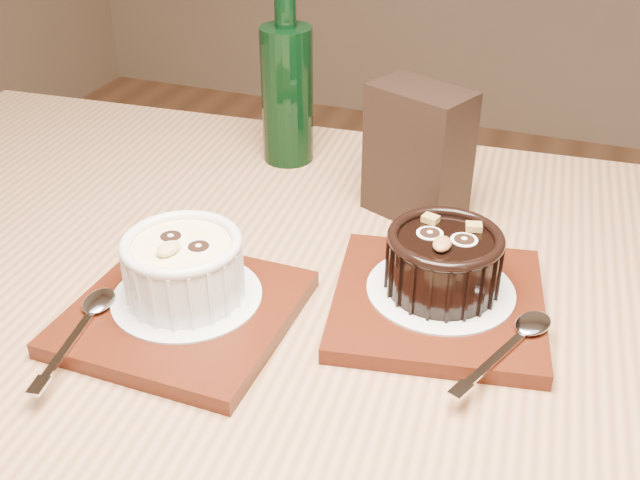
# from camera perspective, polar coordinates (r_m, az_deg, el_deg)

# --- Properties ---
(table) EXTENTS (1.26, 0.89, 0.75)m
(table) POSITION_cam_1_polar(r_m,az_deg,el_deg) (0.71, -0.95, -11.52)
(table) COLOR brown
(table) RESTS_ON ground
(tray_left) EXTENTS (0.18, 0.18, 0.01)m
(tray_left) POSITION_cam_1_polar(r_m,az_deg,el_deg) (0.66, -10.36, -5.48)
(tray_left) COLOR #44180B
(tray_left) RESTS_ON table
(doily_left) EXTENTS (0.13, 0.13, 0.00)m
(doily_left) POSITION_cam_1_polar(r_m,az_deg,el_deg) (0.66, -10.09, -4.22)
(doily_left) COLOR silver
(doily_left) RESTS_ON tray_left
(ramekin_white) EXTENTS (0.10, 0.10, 0.06)m
(ramekin_white) POSITION_cam_1_polar(r_m,az_deg,el_deg) (0.64, -10.36, -1.88)
(ramekin_white) COLOR silver
(ramekin_white) RESTS_ON doily_left
(spoon_left) EXTENTS (0.05, 0.14, 0.01)m
(spoon_left) POSITION_cam_1_polar(r_m,az_deg,el_deg) (0.64, -17.78, -6.25)
(spoon_left) COLOR silver
(spoon_left) RESTS_ON tray_left
(tray_right) EXTENTS (0.21, 0.21, 0.01)m
(tray_right) POSITION_cam_1_polar(r_m,az_deg,el_deg) (0.66, 8.96, -4.74)
(tray_right) COLOR #44180B
(tray_right) RESTS_ON table
(doily_right) EXTENTS (0.13, 0.13, 0.00)m
(doily_right) POSITION_cam_1_polar(r_m,az_deg,el_deg) (0.67, 9.17, -3.73)
(doily_right) COLOR silver
(doily_right) RESTS_ON tray_right
(ramekin_dark) EXTENTS (0.10, 0.10, 0.06)m
(ramekin_dark) POSITION_cam_1_polar(r_m,az_deg,el_deg) (0.65, 9.40, -1.44)
(ramekin_dark) COLOR black
(ramekin_dark) RESTS_ON doily_right
(spoon_right) EXTENTS (0.07, 0.13, 0.01)m
(spoon_right) POSITION_cam_1_polar(r_m,az_deg,el_deg) (0.61, 14.34, -7.63)
(spoon_right) COLOR silver
(spoon_right) RESTS_ON tray_right
(condiment_stand) EXTENTS (0.12, 0.09, 0.14)m
(condiment_stand) POSITION_cam_1_polar(r_m,az_deg,el_deg) (0.78, 7.47, 6.56)
(condiment_stand) COLOR black
(condiment_stand) RESTS_ON table
(green_bottle) EXTENTS (0.06, 0.06, 0.23)m
(green_bottle) POSITION_cam_1_polar(r_m,az_deg,el_deg) (0.89, -2.52, 11.37)
(green_bottle) COLOR black
(green_bottle) RESTS_ON table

